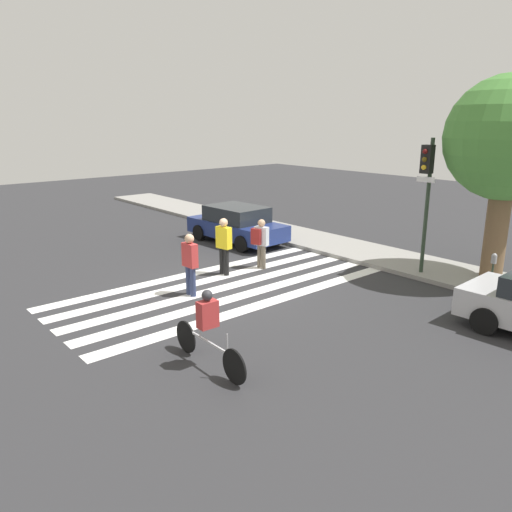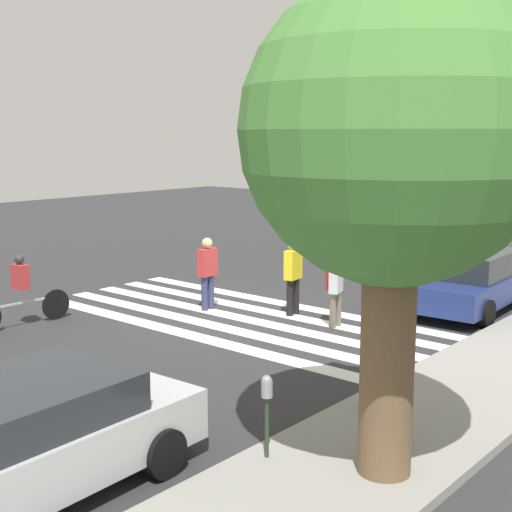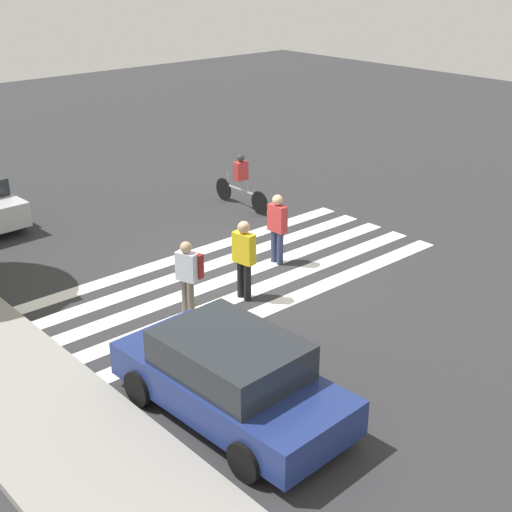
{
  "view_description": "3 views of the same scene",
  "coord_description": "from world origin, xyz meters",
  "px_view_note": "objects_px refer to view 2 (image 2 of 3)",
  "views": [
    {
      "loc": [
        11.29,
        -8.38,
        4.86
      ],
      "look_at": [
        1.02,
        0.4,
        1.13
      ],
      "focal_mm": 35.0,
      "sensor_mm": 36.0,
      "label": 1
    },
    {
      "loc": [
        12.14,
        10.85,
        4.28
      ],
      "look_at": [
        -0.3,
        0.28,
        1.46
      ],
      "focal_mm": 50.0,
      "sensor_mm": 36.0,
      "label": 2
    },
    {
      "loc": [
        -11.92,
        10.15,
        7.19
      ],
      "look_at": [
        -1.05,
        0.47,
        0.94
      ],
      "focal_mm": 50.0,
      "sensor_mm": 36.0,
      "label": 3
    }
  ],
  "objects_px": {
    "car_parked_silver_sedan": "(470,280)",
    "pedestrian_adult_tall_backpack": "(207,269)",
    "pedestrian_child_with_backpack": "(293,272)",
    "pedestrian_adult_blue_shirt": "(335,284)",
    "parking_meter": "(267,399)",
    "car_parked_far_curb": "(27,437)",
    "cyclist_near_curb": "(21,289)",
    "traffic_light": "(365,220)",
    "street_tree": "(394,136)"
  },
  "relations": [
    {
      "from": "street_tree",
      "to": "car_parked_far_curb",
      "type": "height_order",
      "value": "street_tree"
    },
    {
      "from": "cyclist_near_curb",
      "to": "car_parked_silver_sedan",
      "type": "bearing_deg",
      "value": 139.77
    },
    {
      "from": "pedestrian_child_with_backpack",
      "to": "pedestrian_adult_tall_backpack",
      "type": "bearing_deg",
      "value": -71.93
    },
    {
      "from": "pedestrian_child_with_backpack",
      "to": "car_parked_far_curb",
      "type": "relative_size",
      "value": 0.43
    },
    {
      "from": "street_tree",
      "to": "pedestrian_adult_blue_shirt",
      "type": "height_order",
      "value": "street_tree"
    },
    {
      "from": "pedestrian_adult_blue_shirt",
      "to": "car_parked_silver_sedan",
      "type": "height_order",
      "value": "pedestrian_adult_blue_shirt"
    },
    {
      "from": "pedestrian_adult_blue_shirt",
      "to": "car_parked_far_curb",
      "type": "xyz_separation_m",
      "value": [
        8.66,
        1.49,
        -0.24
      ]
    },
    {
      "from": "street_tree",
      "to": "pedestrian_adult_blue_shirt",
      "type": "bearing_deg",
      "value": -141.02
    },
    {
      "from": "pedestrian_adult_blue_shirt",
      "to": "pedestrian_child_with_backpack",
      "type": "height_order",
      "value": "pedestrian_child_with_backpack"
    },
    {
      "from": "cyclist_near_curb",
      "to": "car_parked_silver_sedan",
      "type": "xyz_separation_m",
      "value": [
        -7.92,
        7.0,
        -0.12
      ]
    },
    {
      "from": "pedestrian_adult_tall_backpack",
      "to": "car_parked_far_curb",
      "type": "height_order",
      "value": "pedestrian_adult_tall_backpack"
    },
    {
      "from": "street_tree",
      "to": "parking_meter",
      "type": "bearing_deg",
      "value": -65.37
    },
    {
      "from": "parking_meter",
      "to": "traffic_light",
      "type": "bearing_deg",
      "value": -179.92
    },
    {
      "from": "car_parked_far_curb",
      "to": "cyclist_near_curb",
      "type": "bearing_deg",
      "value": -123.44
    },
    {
      "from": "street_tree",
      "to": "cyclist_near_curb",
      "type": "distance_m",
      "value": 10.5
    },
    {
      "from": "street_tree",
      "to": "pedestrian_adult_blue_shirt",
      "type": "distance_m",
      "value": 7.95
    },
    {
      "from": "traffic_light",
      "to": "car_parked_silver_sedan",
      "type": "xyz_separation_m",
      "value": [
        -7.37,
        -1.51,
        -2.27
      ]
    },
    {
      "from": "traffic_light",
      "to": "pedestrian_adult_blue_shirt",
      "type": "distance_m",
      "value": 5.49
    },
    {
      "from": "street_tree",
      "to": "car_parked_far_curb",
      "type": "xyz_separation_m",
      "value": [
        3.02,
        -3.07,
        -3.51
      ]
    },
    {
      "from": "traffic_light",
      "to": "street_tree",
      "type": "height_order",
      "value": "street_tree"
    },
    {
      "from": "car_parked_far_curb",
      "to": "car_parked_silver_sedan",
      "type": "bearing_deg",
      "value": 176.84
    },
    {
      "from": "traffic_light",
      "to": "car_parked_silver_sedan",
      "type": "height_order",
      "value": "traffic_light"
    },
    {
      "from": "parking_meter",
      "to": "pedestrian_child_with_backpack",
      "type": "bearing_deg",
      "value": -145.04
    },
    {
      "from": "street_tree",
      "to": "pedestrian_adult_blue_shirt",
      "type": "relative_size",
      "value": 3.67
    },
    {
      "from": "street_tree",
      "to": "pedestrian_adult_tall_backpack",
      "type": "bearing_deg",
      "value": -122.17
    },
    {
      "from": "street_tree",
      "to": "car_parked_far_curb",
      "type": "bearing_deg",
      "value": -45.41
    },
    {
      "from": "parking_meter",
      "to": "pedestrian_adult_blue_shirt",
      "type": "xyz_separation_m",
      "value": [
        -6.26,
        -3.19,
        0.05
      ]
    },
    {
      "from": "car_parked_silver_sedan",
      "to": "car_parked_far_curb",
      "type": "relative_size",
      "value": 1.01
    },
    {
      "from": "pedestrian_adult_blue_shirt",
      "to": "pedestrian_child_with_backpack",
      "type": "distance_m",
      "value": 1.36
    },
    {
      "from": "traffic_light",
      "to": "street_tree",
      "type": "relative_size",
      "value": 0.7
    },
    {
      "from": "pedestrian_adult_blue_shirt",
      "to": "pedestrian_adult_tall_backpack",
      "type": "bearing_deg",
      "value": -95.58
    },
    {
      "from": "traffic_light",
      "to": "car_parked_far_curb",
      "type": "xyz_separation_m",
      "value": [
        4.67,
        -1.7,
        -2.29
      ]
    },
    {
      "from": "pedestrian_adult_tall_backpack",
      "to": "pedestrian_child_with_backpack",
      "type": "xyz_separation_m",
      "value": [
        -0.95,
        1.9,
        0.03
      ]
    },
    {
      "from": "pedestrian_adult_tall_backpack",
      "to": "car_parked_silver_sedan",
      "type": "height_order",
      "value": "pedestrian_adult_tall_backpack"
    },
    {
      "from": "street_tree",
      "to": "pedestrian_child_with_backpack",
      "type": "height_order",
      "value": "street_tree"
    },
    {
      "from": "cyclist_near_curb",
      "to": "pedestrian_adult_blue_shirt",
      "type": "bearing_deg",
      "value": 131.68
    },
    {
      "from": "pedestrian_adult_blue_shirt",
      "to": "pedestrian_adult_tall_backpack",
      "type": "distance_m",
      "value": 3.32
    },
    {
      "from": "traffic_light",
      "to": "pedestrian_adult_tall_backpack",
      "type": "xyz_separation_m",
      "value": [
        -3.25,
        -6.43,
        -2.01
      ]
    },
    {
      "from": "car_parked_silver_sedan",
      "to": "cyclist_near_curb",
      "type": "bearing_deg",
      "value": -44.06
    },
    {
      "from": "traffic_light",
      "to": "cyclist_near_curb",
      "type": "distance_m",
      "value": 8.8
    },
    {
      "from": "pedestrian_child_with_backpack",
      "to": "car_parked_far_curb",
      "type": "height_order",
      "value": "pedestrian_child_with_backpack"
    },
    {
      "from": "traffic_light",
      "to": "street_tree",
      "type": "distance_m",
      "value": 2.47
    },
    {
      "from": "parking_meter",
      "to": "pedestrian_child_with_backpack",
      "type": "distance_m",
      "value": 7.91
    },
    {
      "from": "traffic_light",
      "to": "pedestrian_adult_blue_shirt",
      "type": "height_order",
      "value": "traffic_light"
    },
    {
      "from": "pedestrian_adult_blue_shirt",
      "to": "pedestrian_child_with_backpack",
      "type": "xyz_separation_m",
      "value": [
        -0.23,
        -1.34,
        0.06
      ]
    },
    {
      "from": "street_tree",
      "to": "car_parked_silver_sedan",
      "type": "relative_size",
      "value": 1.41
    },
    {
      "from": "cyclist_near_curb",
      "to": "car_parked_silver_sedan",
      "type": "height_order",
      "value": "cyclist_near_curb"
    },
    {
      "from": "cyclist_near_curb",
      "to": "car_parked_far_curb",
      "type": "relative_size",
      "value": 0.56
    },
    {
      "from": "parking_meter",
      "to": "car_parked_far_curb",
      "type": "bearing_deg",
      "value": -35.37
    },
    {
      "from": "car_parked_silver_sedan",
      "to": "pedestrian_adult_tall_backpack",
      "type": "bearing_deg",
      "value": -52.69
    }
  ]
}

